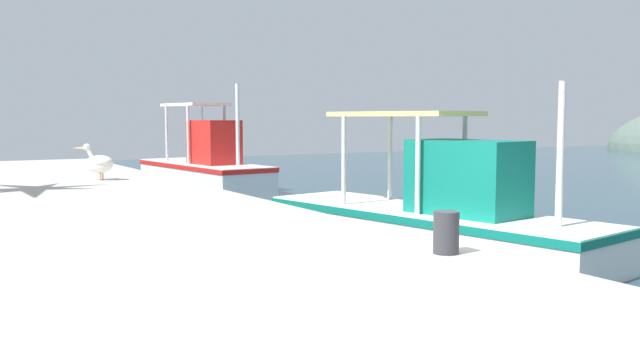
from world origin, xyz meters
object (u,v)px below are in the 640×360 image
at_px(fishing_boat_second, 434,216).
at_px(fishing_boat_nearest, 205,170).
at_px(pelican, 99,163).
at_px(mooring_bollard_nearest, 446,233).

bearing_deg(fishing_boat_second, fishing_boat_nearest, -179.13).
height_order(fishing_boat_nearest, pelican, fishing_boat_nearest).
bearing_deg(fishing_boat_nearest, pelican, -51.75).
relative_size(fishing_boat_second, mooring_bollard_nearest, 14.78).
height_order(pelican, mooring_bollard_nearest, pelican).
height_order(fishing_boat_second, mooring_bollard_nearest, fishing_boat_second).
bearing_deg(fishing_boat_second, pelican, -152.58).
bearing_deg(mooring_bollard_nearest, fishing_boat_nearest, 169.79).
height_order(fishing_boat_nearest, fishing_boat_second, fishing_boat_nearest).
distance_m(fishing_boat_nearest, pelican, 4.55).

